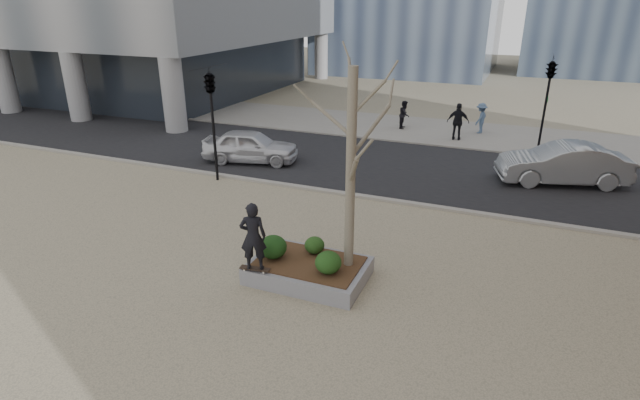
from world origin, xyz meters
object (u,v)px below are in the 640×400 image
at_px(skateboard, 255,269).
at_px(skateboarder, 253,236).
at_px(police_car, 251,146).
at_px(planter, 309,271).

xyz_separation_m(skateboard, skateboarder, (0.00, 0.00, 0.93)).
relative_size(skateboard, police_car, 0.18).
bearing_deg(skateboarder, police_car, -83.07).
relative_size(skateboard, skateboarder, 0.44).
height_order(planter, skateboarder, skateboarder).
relative_size(planter, skateboarder, 1.68).
bearing_deg(skateboard, skateboarder, 74.76).
xyz_separation_m(planter, skateboarder, (-1.10, -0.88, 1.19)).
bearing_deg(police_car, skateboard, -163.08).
distance_m(planter, police_car, 10.45).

